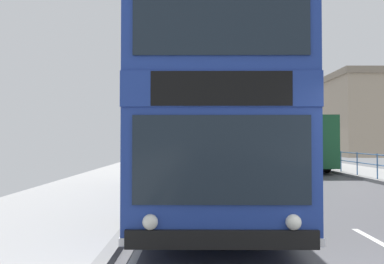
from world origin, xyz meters
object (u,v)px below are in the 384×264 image
(double_decker_bus_main, at_px, (206,120))
(background_bus_far_lane, at_px, (286,142))
(bare_tree_far_00, at_px, (292,118))
(background_building_01, at_px, (375,115))

(double_decker_bus_main, distance_m, background_bus_far_lane, 14.18)
(background_bus_far_lane, xyz_separation_m, bare_tree_far_00, (2.66, 8.41, 1.97))
(double_decker_bus_main, relative_size, background_building_01, 0.95)
(background_building_01, bearing_deg, double_decker_bus_main, -122.48)
(double_decker_bus_main, xyz_separation_m, background_bus_far_lane, (5.51, 13.05, -0.62))
(background_bus_far_lane, height_order, background_building_01, background_building_01)
(bare_tree_far_00, xyz_separation_m, background_building_01, (12.57, 11.13, 1.03))
(bare_tree_far_00, bearing_deg, background_bus_far_lane, -107.58)
(background_bus_far_lane, distance_m, background_building_01, 24.95)
(double_decker_bus_main, height_order, bare_tree_far_00, bare_tree_far_00)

